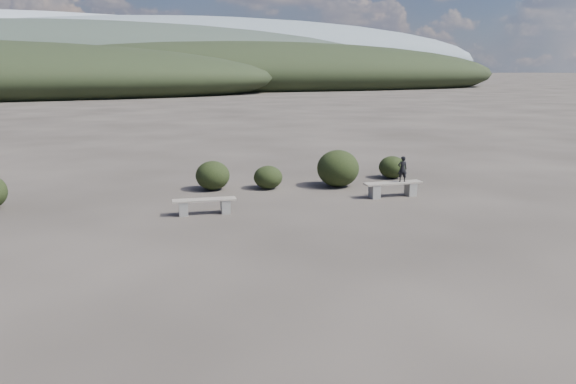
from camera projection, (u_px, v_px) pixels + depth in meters
name	position (u px, v px, depth m)	size (l,w,h in m)	color
ground	(370.00, 276.00, 11.62)	(1200.00, 1200.00, 0.00)	#2F2924
bench_left	(205.00, 205.00, 16.49)	(1.88, 0.64, 0.46)	slate
bench_right	(393.00, 188.00, 18.76)	(2.03, 0.58, 0.50)	slate
seated_person	(402.00, 169.00, 18.72)	(0.31, 0.21, 0.86)	black
shrub_b	(213.00, 175.00, 19.83)	(1.20, 1.20, 1.03)	black
shrub_c	(268.00, 177.00, 20.04)	(1.03, 1.03, 0.83)	black
shrub_d	(338.00, 168.00, 20.36)	(1.53, 1.53, 1.34)	black
shrub_e	(392.00, 167.00, 21.99)	(1.04, 1.04, 0.87)	black
mountain_ridges	(61.00, 57.00, 315.46)	(500.00, 400.00, 56.00)	black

